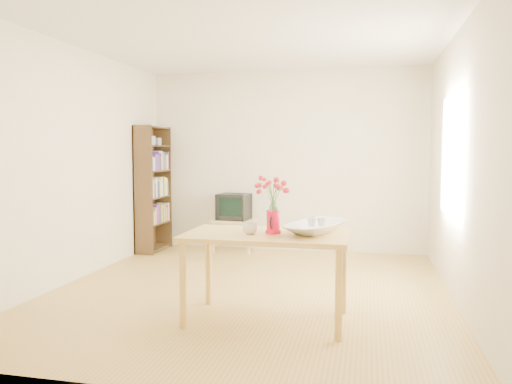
% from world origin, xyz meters
% --- Properties ---
extents(room, '(4.50, 4.50, 4.50)m').
position_xyz_m(room, '(0.03, 0.00, 1.30)').
color(room, '#AB863D').
rests_on(room, ground).
extents(table, '(1.37, 0.79, 0.75)m').
position_xyz_m(table, '(0.36, -0.87, 0.67)').
color(table, gold).
rests_on(table, ground).
extents(tv_stand, '(0.60, 0.45, 0.46)m').
position_xyz_m(tv_stand, '(-0.70, 1.97, 0.39)').
color(tv_stand, '#D8C07A').
rests_on(tv_stand, ground).
extents(bookshelf, '(0.28, 0.70, 1.80)m').
position_xyz_m(bookshelf, '(-1.85, 1.75, 0.84)').
color(bookshelf, '#312110').
rests_on(bookshelf, ground).
extents(pitcher, '(0.13, 0.21, 0.20)m').
position_xyz_m(pitcher, '(0.41, -0.86, 0.84)').
color(pitcher, red).
rests_on(pitcher, table).
extents(flowers, '(0.22, 0.22, 0.31)m').
position_xyz_m(flowers, '(0.41, -0.86, 1.09)').
color(flowers, '#E63649').
rests_on(flowers, pitcher).
extents(mug, '(0.16, 0.16, 0.10)m').
position_xyz_m(mug, '(0.23, -0.94, 0.80)').
color(mug, white).
rests_on(mug, table).
extents(bowl, '(0.69, 0.69, 0.51)m').
position_xyz_m(bowl, '(0.75, -0.72, 1.00)').
color(bowl, white).
rests_on(bowl, table).
extents(teacup_a, '(0.09, 0.09, 0.06)m').
position_xyz_m(teacup_a, '(0.71, -0.72, 0.95)').
color(teacup_a, white).
rests_on(teacup_a, bowl).
extents(teacup_b, '(0.08, 0.08, 0.06)m').
position_xyz_m(teacup_b, '(0.80, -0.70, 0.95)').
color(teacup_b, white).
rests_on(teacup_b, bowl).
extents(television, '(0.47, 0.44, 0.37)m').
position_xyz_m(television, '(-0.70, 1.98, 0.65)').
color(television, black).
rests_on(television, tv_stand).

